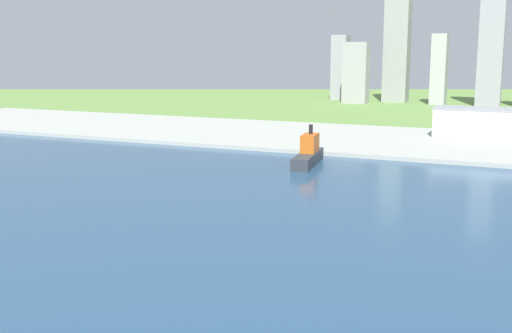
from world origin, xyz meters
The scene contains 6 objects.
ground_plane centered at (0.00, 300.00, 0.00)m, with size 2400.00×2400.00×0.00m, color #638A42.
water_bay centered at (0.00, 240.00, 0.07)m, with size 840.00×360.00×0.15m, color navy.
industrial_pier centered at (0.00, 490.00, 1.25)m, with size 840.00×140.00×2.50m, color #A1A59C.
container_barge centered at (-36.82, 390.75, 5.76)m, with size 15.43×45.55×20.50m.
warehouse_main centered at (35.68, 522.68, 12.32)m, with size 56.24×29.10×19.59m.
distant_skyline centered at (-9.84, 821.47, 57.46)m, with size 311.94×66.83×147.55m.
Camera 1 is at (75.86, 73.73, 59.66)m, focal length 45.01 mm.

